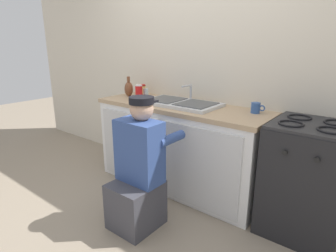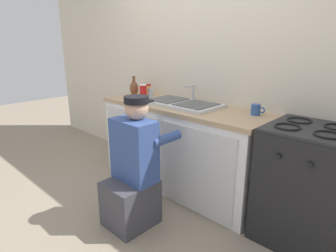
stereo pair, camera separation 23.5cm
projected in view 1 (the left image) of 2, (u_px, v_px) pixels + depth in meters
ground_plane at (162, 195)px, 2.89m from camera, size 12.00×12.00×0.00m
back_wall at (200, 68)px, 3.02m from camera, size 6.00×0.10×2.50m
counter_cabinet at (179, 148)px, 2.98m from camera, size 1.81×0.62×0.86m
countertop at (180, 107)px, 2.86m from camera, size 1.85×0.62×0.04m
sink_double_basin at (180, 103)px, 2.85m from camera, size 0.80×0.44×0.19m
stove_range at (306, 179)px, 2.24m from camera, size 0.59×0.62×0.94m
plumber_person at (138, 175)px, 2.32m from camera, size 0.42×0.61×1.10m
soda_cup_red at (139, 92)px, 3.17m from camera, size 0.08×0.08×0.15m
water_glass at (146, 93)px, 3.23m from camera, size 0.06×0.06×0.10m
condiment_jar at (143, 90)px, 3.37m from camera, size 0.07×0.07×0.13m
coffee_mug at (256, 108)px, 2.50m from camera, size 0.13×0.08×0.09m
vase_decorative at (129, 89)px, 3.29m from camera, size 0.10×0.10×0.23m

